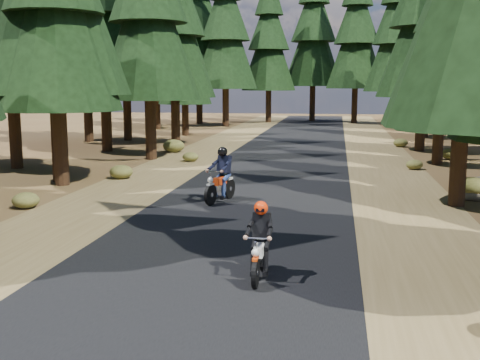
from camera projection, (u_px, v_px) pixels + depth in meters
name	position (u px, v px, depth m)	size (l,w,h in m)	color
ground	(230.00, 235.00, 14.52)	(120.00, 120.00, 0.00)	#482E19
road	(257.00, 197.00, 19.39)	(6.00, 100.00, 0.01)	black
shoulder_l	(121.00, 193.00, 20.12)	(3.20, 100.00, 0.01)	brown
shoulder_r	(404.00, 201.00, 18.67)	(3.20, 100.00, 0.01)	brown
pine_forest	(295.00, 7.00, 33.79)	(34.59, 55.08, 16.32)	black
understory_shrubs	(281.00, 165.00, 24.81)	(15.24, 27.63, 0.68)	#474C1E
rider_lead	(260.00, 254.00, 11.12)	(0.51, 1.63, 1.45)	white
rider_follow	(220.00, 184.00, 18.46)	(1.10, 1.97, 1.68)	#AA2C0B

